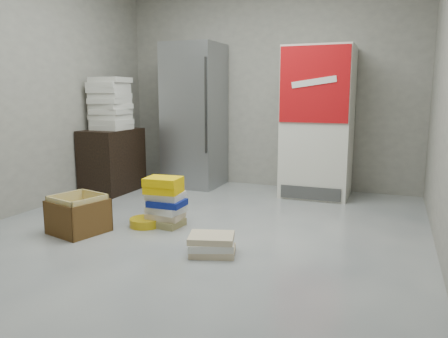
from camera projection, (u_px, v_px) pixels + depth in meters
name	position (u px, v px, depth m)	size (l,w,h in m)	color
ground	(185.00, 240.00, 3.76)	(5.00, 5.00, 0.00)	#AFAFAB
room_shell	(182.00, 23.00, 3.46)	(4.04, 5.04, 2.82)	#99958A
steel_fridge	(195.00, 116.00, 5.88)	(0.70, 0.72, 1.90)	#9EA1A6
coke_cooler	(318.00, 122.00, 5.29)	(0.80, 0.73, 1.80)	silver
wood_shelf	(112.00, 161.00, 5.60)	(0.50, 0.80, 0.80)	black
supply_box_stack	(110.00, 104.00, 5.47)	(0.44, 0.44, 0.65)	silver
phonebook_stack_main	(165.00, 202.00, 4.14)	(0.37, 0.31, 0.48)	#8E844F
phonebook_stack_side	(212.00, 244.00, 3.43)	(0.43, 0.38, 0.16)	beige
cardboard_box	(79.00, 217.00, 3.96)	(0.52, 0.52, 0.35)	gold
bucket_lid	(145.00, 222.00, 4.16)	(0.30, 0.30, 0.08)	gold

